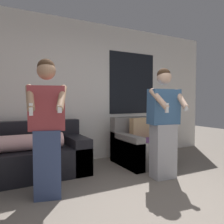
{
  "coord_description": "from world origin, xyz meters",
  "views": [
    {
      "loc": [
        -1.39,
        -1.41,
        1.15
      ],
      "look_at": [
        -0.05,
        1.19,
        1.01
      ],
      "focal_mm": 35.0,
      "sensor_mm": 36.0,
      "label": 1
    }
  ],
  "objects": [
    {
      "name": "wall_back",
      "position": [
        0.02,
        2.63,
        1.35
      ],
      "size": [
        6.24,
        0.07,
        2.7
      ],
      "color": "silver",
      "rests_on": "ground_plane"
    },
    {
      "name": "armchair",
      "position": [
        0.93,
        1.92,
        0.31
      ],
      "size": [
        0.84,
        0.92,
        0.85
      ],
      "color": "slate",
      "rests_on": "ground_plane"
    },
    {
      "name": "person_left",
      "position": [
        -0.89,
        1.23,
        0.84
      ],
      "size": [
        0.49,
        0.53,
        1.66
      ],
      "color": "#384770",
      "rests_on": "ground_plane"
    },
    {
      "name": "person_right",
      "position": [
        0.8,
        1.12,
        0.83
      ],
      "size": [
        0.52,
        0.49,
        1.65
      ],
      "color": "#B2B2B7",
      "rests_on": "ground_plane"
    },
    {
      "name": "couch",
      "position": [
        -1.0,
        2.16,
        0.3
      ],
      "size": [
        1.77,
        0.87,
        0.83
      ],
      "color": "black",
      "rests_on": "ground_plane"
    }
  ]
}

